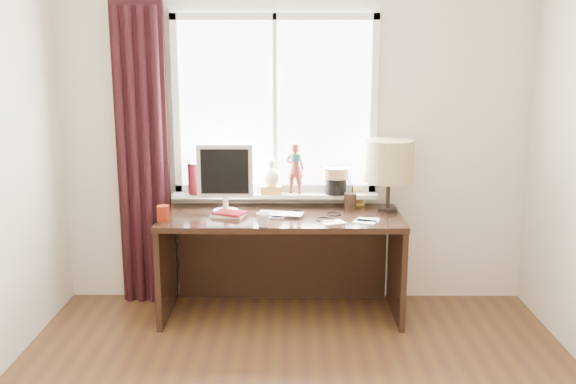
{
  "coord_description": "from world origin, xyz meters",
  "views": [
    {
      "loc": [
        -0.02,
        -2.76,
        1.88
      ],
      "look_at": [
        -0.05,
        1.25,
        1.0
      ],
      "focal_mm": 40.0,
      "sensor_mm": 36.0,
      "label": 1
    }
  ],
  "objects_px": {
    "red_cup": "(163,214)",
    "table_lamp": "(389,162)",
    "mug": "(263,219)",
    "desk": "(282,244)",
    "monitor": "(225,174)",
    "laptop": "(281,214)"
  },
  "relations": [
    {
      "from": "red_cup",
      "to": "table_lamp",
      "type": "height_order",
      "value": "table_lamp"
    },
    {
      "from": "red_cup",
      "to": "desk",
      "type": "relative_size",
      "value": 0.06
    },
    {
      "from": "laptop",
      "to": "mug",
      "type": "height_order",
      "value": "mug"
    },
    {
      "from": "laptop",
      "to": "table_lamp",
      "type": "height_order",
      "value": "table_lamp"
    },
    {
      "from": "mug",
      "to": "monitor",
      "type": "bearing_deg",
      "value": 126.77
    },
    {
      "from": "red_cup",
      "to": "laptop",
      "type": "bearing_deg",
      "value": 10.21
    },
    {
      "from": "mug",
      "to": "red_cup",
      "type": "relative_size",
      "value": 0.89
    },
    {
      "from": "laptop",
      "to": "mug",
      "type": "relative_size",
      "value": 3.25
    },
    {
      "from": "desk",
      "to": "red_cup",
      "type": "bearing_deg",
      "value": -160.97
    },
    {
      "from": "laptop",
      "to": "desk",
      "type": "xyz_separation_m",
      "value": [
        0.0,
        0.13,
        -0.26
      ]
    },
    {
      "from": "mug",
      "to": "desk",
      "type": "relative_size",
      "value": 0.06
    },
    {
      "from": "red_cup",
      "to": "desk",
      "type": "distance_m",
      "value": 0.9
    },
    {
      "from": "mug",
      "to": "red_cup",
      "type": "height_order",
      "value": "red_cup"
    },
    {
      "from": "mug",
      "to": "table_lamp",
      "type": "distance_m",
      "value": 1.02
    },
    {
      "from": "monitor",
      "to": "table_lamp",
      "type": "relative_size",
      "value": 0.94
    },
    {
      "from": "mug",
      "to": "table_lamp",
      "type": "bearing_deg",
      "value": 25.02
    },
    {
      "from": "mug",
      "to": "table_lamp",
      "type": "relative_size",
      "value": 0.19
    },
    {
      "from": "laptop",
      "to": "red_cup",
      "type": "relative_size",
      "value": 2.89
    },
    {
      "from": "mug",
      "to": "desk",
      "type": "height_order",
      "value": "mug"
    },
    {
      "from": "desk",
      "to": "monitor",
      "type": "distance_m",
      "value": 0.66
    },
    {
      "from": "laptop",
      "to": "desk",
      "type": "distance_m",
      "value": 0.29
    },
    {
      "from": "desk",
      "to": "monitor",
      "type": "relative_size",
      "value": 3.47
    }
  ]
}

